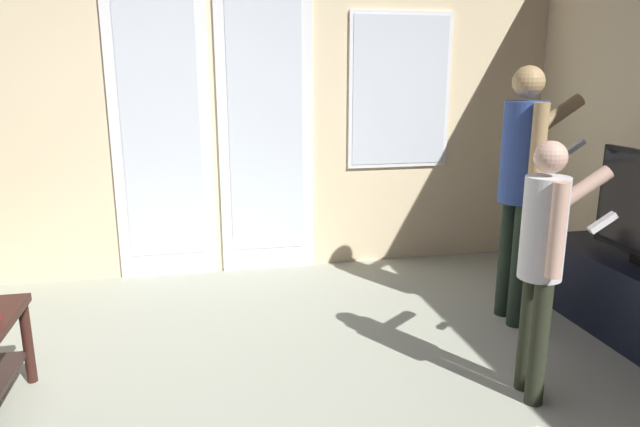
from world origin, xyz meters
TOP-DOWN VIEW (x-y plane):
  - wall_back_with_doors at (0.08, 2.32)m, footprint 6.23×0.09m
  - person_adult at (2.14, 0.97)m, footprint 0.65×0.43m
  - person_child at (1.77, 0.14)m, footprint 0.53×0.34m

SIDE VIEW (x-z plane):
  - person_child at x=1.77m, z-range 0.13..1.38m
  - person_adult at x=2.14m, z-range 0.16..1.74m
  - wall_back_with_doors at x=0.08m, z-range -0.03..2.52m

